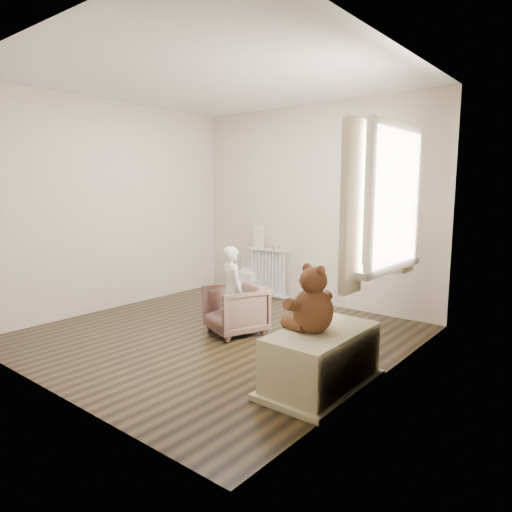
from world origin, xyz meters
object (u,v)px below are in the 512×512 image
Objects in this scene: armchair at (236,310)px; radiator at (268,269)px; toy_bench at (322,363)px; teddy_bear at (313,304)px; toy_vanity at (246,275)px; child at (232,290)px; plush_cat at (392,249)px.

radiator is at bearing 137.28° from armchair.
radiator is 3.02m from toy_bench.
teddy_bear reaches higher than toy_bench.
radiator is 1.22× the size of armchair.
toy_vanity is at bearing 148.37° from armchair.
teddy_bear is (1.36, -0.61, 0.19)m from child.
child is at bearing -68.45° from armchair.
radiator is at bearing 153.86° from plush_cat.
armchair is 1.11× the size of teddy_bear.
plush_cat is at bearing 34.11° from armchair.
radiator is at bearing -43.43° from child.
toy_vanity is at bearing -32.52° from child.
teddy_bear is 1.07m from plush_cat.
toy_bench is 0.48m from teddy_bear.
child is at bearing -54.07° from toy_vanity.
radiator is 3.06× the size of plush_cat.
teddy_bear reaches higher than armchair.
teddy_bear is at bearing 177.39° from child.
toy_vanity is at bearing 149.98° from teddy_bear.
toy_bench is at bearing -1.13° from armchair.
plush_cat reaches higher than armchair.
plush_cat is at bearing -27.43° from radiator.
radiator is at bearing 4.45° from toy_vanity.
child is (1.12, -1.55, 0.20)m from toy_vanity.
teddy_bear is (2.10, -2.19, 0.28)m from radiator.
plush_cat reaches higher than radiator.
radiator is at bearing 144.77° from teddy_bear.
radiator is 2.64m from plush_cat.
radiator is 1.70m from armchair.
armchair is 0.61× the size of child.
child reaches higher than teddy_bear.
armchair is (1.12, -1.50, -0.02)m from toy_vanity.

